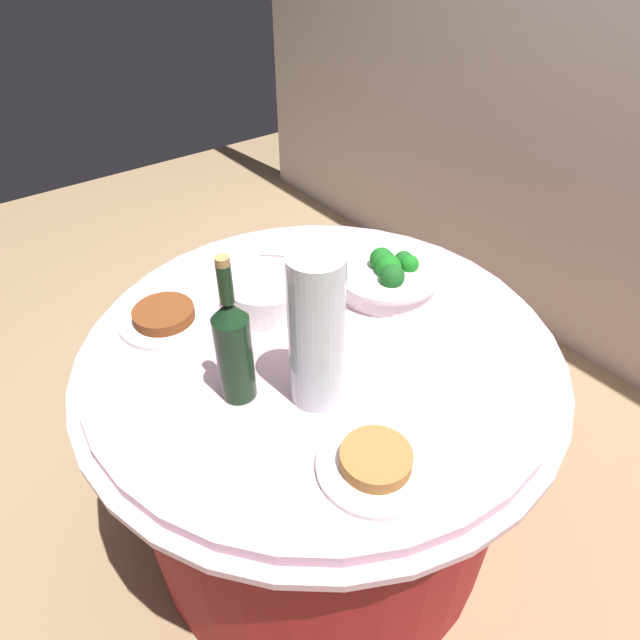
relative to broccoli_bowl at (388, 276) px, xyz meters
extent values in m
plane|color=#9E7F5B|center=(0.05, -0.26, -0.78)|extent=(6.00, 6.00, 0.00)
cylinder|color=maroon|center=(0.05, -0.26, -0.44)|extent=(1.01, 1.01, 0.69)
cylinder|color=#E0B2C6|center=(0.05, -0.26, -0.08)|extent=(1.16, 1.16, 0.02)
cylinder|color=#E0B2C6|center=(0.05, -0.26, -0.06)|extent=(1.10, 1.10, 0.03)
cylinder|color=white|center=(0.00, 0.00, -0.02)|extent=(0.26, 0.26, 0.05)
cylinder|color=white|center=(0.00, 0.00, 0.01)|extent=(0.28, 0.28, 0.01)
sphere|color=#19651E|center=(-0.03, 0.02, 0.03)|extent=(0.05, 0.05, 0.05)
sphere|color=#19681E|center=(-0.03, 0.00, 0.04)|extent=(0.06, 0.06, 0.06)
sphere|color=#19511E|center=(0.00, 0.00, 0.03)|extent=(0.05, 0.05, 0.05)
sphere|color=#19791E|center=(0.03, 0.05, 0.03)|extent=(0.05, 0.05, 0.05)
sphere|color=#195B1E|center=(0.00, 0.05, 0.03)|extent=(0.05, 0.05, 0.05)
sphere|color=#19751E|center=(0.00, 0.01, 0.02)|extent=(0.04, 0.04, 0.04)
sphere|color=#19761E|center=(0.01, -0.01, 0.04)|extent=(0.07, 0.07, 0.07)
sphere|color=#19571E|center=(0.04, -0.03, 0.04)|extent=(0.06, 0.06, 0.06)
cylinder|color=white|center=(-0.13, -0.29, -0.04)|extent=(0.21, 0.21, 0.01)
cylinder|color=white|center=(-0.13, -0.29, -0.03)|extent=(0.21, 0.21, 0.01)
cylinder|color=white|center=(-0.13, -0.29, -0.02)|extent=(0.21, 0.21, 0.01)
cylinder|color=white|center=(-0.13, -0.29, -0.01)|extent=(0.21, 0.21, 0.01)
cylinder|color=white|center=(-0.13, -0.29, 0.00)|extent=(0.21, 0.21, 0.01)
cylinder|color=white|center=(-0.13, -0.29, 0.01)|extent=(0.21, 0.21, 0.01)
cylinder|color=white|center=(-0.13, -0.29, 0.02)|extent=(0.21, 0.21, 0.01)
cylinder|color=white|center=(-0.13, -0.29, 0.03)|extent=(0.21, 0.21, 0.01)
cylinder|color=black|center=(0.09, -0.51, 0.06)|extent=(0.07, 0.07, 0.20)
cone|color=black|center=(0.09, -0.51, 0.18)|extent=(0.07, 0.07, 0.04)
cylinder|color=black|center=(0.09, -0.51, 0.24)|extent=(0.03, 0.03, 0.08)
cylinder|color=#B2844C|center=(0.09, -0.51, 0.29)|extent=(0.03, 0.03, 0.02)
cylinder|color=silver|center=(0.19, -0.38, 0.13)|extent=(0.11, 0.11, 0.34)
sphere|color=#E5B26B|center=(0.21, -0.38, 0.00)|extent=(0.06, 0.06, 0.06)
sphere|color=#E5B26B|center=(0.18, -0.36, 0.00)|extent=(0.06, 0.06, 0.06)
sphere|color=#E5B26B|center=(0.18, -0.40, 0.00)|extent=(0.06, 0.06, 0.06)
sphere|color=#72C64C|center=(0.21, -0.37, 0.05)|extent=(0.06, 0.06, 0.06)
sphere|color=#72C64C|center=(0.17, -0.37, 0.05)|extent=(0.06, 0.06, 0.06)
sphere|color=#72C64C|center=(0.19, -0.40, 0.05)|extent=(0.06, 0.06, 0.06)
sphere|color=red|center=(0.20, -0.36, 0.10)|extent=(0.06, 0.06, 0.06)
sphere|color=red|center=(0.17, -0.38, 0.10)|extent=(0.06, 0.06, 0.06)
sphere|color=red|center=(0.20, -0.40, 0.10)|extent=(0.06, 0.06, 0.06)
cylinder|color=silver|center=(-0.30, -0.12, -0.04)|extent=(0.11, 0.12, 0.01)
cylinder|color=silver|center=(-0.27, -0.14, -0.04)|extent=(0.11, 0.12, 0.01)
sphere|color=silver|center=(-0.34, -0.19, -0.04)|extent=(0.01, 0.01, 0.01)
cylinder|color=white|center=(0.41, -0.41, -0.04)|extent=(0.22, 0.22, 0.01)
cylinder|color=#B77038|center=(0.41, -0.41, -0.02)|extent=(0.13, 0.13, 0.03)
cylinder|color=white|center=(-0.23, -0.53, -0.04)|extent=(0.22, 0.22, 0.01)
cylinder|color=brown|center=(-0.23, -0.53, -0.02)|extent=(0.15, 0.15, 0.03)
cube|color=white|center=(0.05, -0.25, -0.01)|extent=(0.05, 0.01, 0.05)
cube|color=maroon|center=(0.05, -0.25, 0.00)|extent=(0.05, 0.01, 0.01)
camera|label=1|loc=(0.83, -0.86, 0.79)|focal=30.35mm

